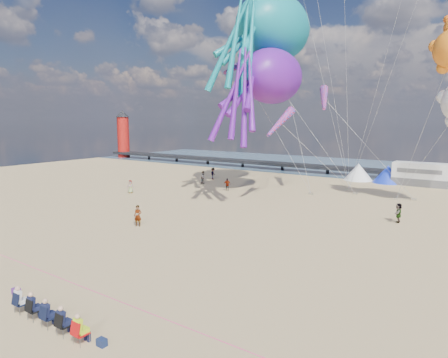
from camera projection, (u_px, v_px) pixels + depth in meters
ground at (184, 269)px, 23.28m from camera, size 120.00×120.00×0.00m
water at (397, 170)px, 67.73m from camera, size 120.00×120.00×0.00m
pier at (225, 160)px, 74.64m from camera, size 60.00×3.00×0.50m
lighthouse at (123, 137)px, 90.05m from camera, size 2.60×2.60×9.00m
motorhome_0 at (420, 174)px, 51.97m from camera, size 6.60×2.50×3.00m
tent_white at (358, 172)px, 56.57m from camera, size 4.00×4.00×2.40m
tent_blue at (388, 174)px, 54.29m from camera, size 4.00×4.00×2.40m
spectator_row at (49, 312)px, 16.69m from camera, size 6.10×0.90×1.30m
cooler_purple at (16, 291)px, 19.89m from camera, size 0.40×0.30×0.32m
cooler_navy at (102, 342)px, 15.37m from camera, size 0.38×0.28×0.30m
rope_line at (116, 300)px, 19.24m from camera, size 34.00×0.03×0.03m
standing_person at (138, 216)px, 32.40m from camera, size 0.75×0.64×1.73m
beachgoer_0 at (130, 187)px, 46.83m from camera, size 0.67×0.66×1.55m
beachgoer_1 at (203, 178)px, 53.44m from camera, size 0.56×0.85×1.72m
beachgoer_2 at (213, 174)px, 57.40m from camera, size 0.80×0.94×1.68m
beachgoer_3 at (227, 185)px, 48.40m from camera, size 1.13×0.94×1.51m
beachgoer_4 at (398, 213)px, 33.56m from camera, size 0.50×1.00×1.65m
sandbag_a at (311, 194)px, 45.97m from camera, size 0.50×0.35×0.22m
sandbag_b at (355, 194)px, 45.96m from camera, size 0.50×0.35×0.22m
sandbag_c at (396, 199)px, 42.92m from camera, size 0.50×0.35×0.22m
sandbag_d at (414, 199)px, 42.67m from camera, size 0.50×0.35×0.22m
sandbag_e at (349, 189)px, 49.07m from camera, size 0.50×0.35×0.22m
kite_octopus_teal at (274, 28)px, 44.64m from camera, size 7.70×13.05×13.97m
kite_octopus_purple at (272, 76)px, 41.89m from camera, size 5.34×11.08×12.33m
windsock_left at (239, 65)px, 44.04m from camera, size 1.69×6.67×6.60m
windsock_mid at (324, 98)px, 44.96m from camera, size 3.14×5.76×5.81m
windsock_right at (280, 122)px, 39.40m from camera, size 1.09×5.15×5.12m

